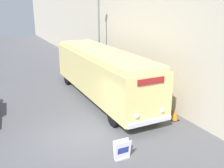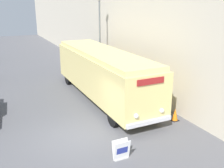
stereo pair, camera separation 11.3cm
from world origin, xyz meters
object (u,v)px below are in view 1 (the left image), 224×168
at_px(sign_board, 122,150).
at_px(traffic_cone, 175,114).
at_px(vintage_bus, 102,72).
at_px(streetlamp, 99,27).

relative_size(sign_board, traffic_cone, 1.21).
height_order(vintage_bus, sign_board, vintage_bus).
distance_m(streetlamp, traffic_cone, 9.33).
xyz_separation_m(streetlamp, traffic_cone, (0.48, -8.52, -3.75)).
distance_m(vintage_bus, streetlamp, 4.82).
xyz_separation_m(sign_board, streetlamp, (3.61, 10.39, 3.69)).
bearing_deg(traffic_cone, vintage_bus, 113.62).
relative_size(vintage_bus, traffic_cone, 15.94).
relative_size(sign_board, streetlamp, 0.13).
height_order(vintage_bus, traffic_cone, vintage_bus).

